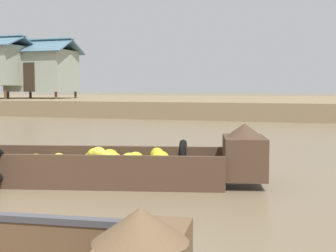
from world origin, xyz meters
name	(u,v)px	position (x,y,z in m)	size (l,w,h in m)	color
ground_plane	(152,138)	(0.00, 10.00, 0.00)	(300.00, 300.00, 0.00)	#726047
riverbank_strip	(243,104)	(0.00, 27.50, 0.41)	(160.00, 20.00, 0.83)	#7F6B4C
banana_boat	(98,162)	(1.41, 3.71, 0.33)	(5.19, 2.40, 0.93)	#473323
stilt_house_mid_left	(42,70)	(-12.30, 23.01, 2.65)	(4.59, 3.28, 3.83)	#4C3826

